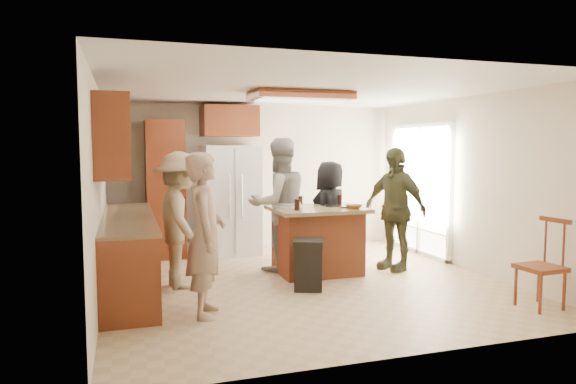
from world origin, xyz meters
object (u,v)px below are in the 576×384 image
object	(u,v)px
trash_bin	(308,264)
spindle_chair	(542,267)
kitchen_island	(317,239)
person_behind_left	(279,205)
person_counter	(180,220)
person_behind_right	(330,213)
refrigerator	(231,200)
person_front_left	(206,235)
person_side_right	(394,209)

from	to	relation	value
trash_bin	spindle_chair	distance (m)	2.65
trash_bin	spindle_chair	size ratio (longest dim) A/B	0.63
kitchen_island	trash_bin	xyz separation A→B (m)	(-0.41, -0.77, -0.16)
person_behind_left	person_counter	xyz separation A→B (m)	(-1.45, -0.49, -0.09)
trash_bin	person_behind_right	bearing A→B (deg)	56.83
person_behind_right	refrigerator	bearing A→B (deg)	-85.91
person_behind_left	kitchen_island	size ratio (longest dim) A/B	1.49
person_front_left	person_behind_left	distance (m)	2.15
kitchen_island	spindle_chair	distance (m)	2.87
person_front_left	person_counter	size ratio (longest dim) A/B	1.00
person_counter	person_behind_left	bearing A→B (deg)	-79.49
person_behind_right	person_side_right	bearing A→B (deg)	100.43
person_counter	spindle_chair	bearing A→B (deg)	-127.41
refrigerator	person_counter	bearing A→B (deg)	-119.21
person_counter	kitchen_island	world-z (taller)	person_counter
person_front_left	trash_bin	distance (m)	1.59
person_counter	kitchen_island	xyz separation A→B (m)	(1.91, 0.16, -0.39)
refrigerator	spindle_chair	size ratio (longest dim) A/B	1.81
person_front_left	person_behind_left	xyz separation A→B (m)	(1.31, 1.69, 0.09)
person_behind_left	person_counter	size ratio (longest dim) A/B	1.11
person_front_left	person_side_right	world-z (taller)	person_side_right
person_counter	trash_bin	bearing A→B (deg)	-120.04
person_front_left	kitchen_island	xyz separation A→B (m)	(1.78, 1.37, -0.39)
person_side_right	person_behind_right	bearing A→B (deg)	-150.03
refrigerator	kitchen_island	bearing A→B (deg)	-61.48
refrigerator	person_front_left	bearing A→B (deg)	-106.18
person_behind_left	person_side_right	distance (m)	1.67
person_side_right	person_counter	world-z (taller)	person_side_right
person_behind_left	person_side_right	size ratio (longest dim) A/B	1.07
person_behind_left	kitchen_island	world-z (taller)	person_behind_left
person_behind_right	trash_bin	xyz separation A→B (m)	(-0.79, -1.20, -0.46)
person_front_left	spindle_chair	bearing A→B (deg)	-92.35
person_behind_left	person_counter	bearing A→B (deg)	7.45
person_behind_right	refrigerator	size ratio (longest dim) A/B	0.87
trash_bin	spindle_chair	bearing A→B (deg)	-33.88
person_behind_right	kitchen_island	xyz separation A→B (m)	(-0.38, -0.44, -0.31)
trash_bin	refrigerator	bearing A→B (deg)	101.39
person_front_left	person_behind_left	size ratio (longest dim) A/B	0.90
person_side_right	spindle_chair	xyz separation A→B (m)	(0.65, -2.10, -0.43)
person_behind_left	trash_bin	bearing A→B (deg)	81.65
person_behind_left	person_behind_right	bearing A→B (deg)	176.40
kitchen_island	person_side_right	bearing A→B (deg)	-7.25
person_front_left	person_counter	world-z (taller)	same
person_side_right	refrigerator	size ratio (longest dim) A/B	0.99
person_behind_right	person_counter	size ratio (longest dim) A/B	0.91
person_behind_right	person_counter	world-z (taller)	person_counter
spindle_chair	trash_bin	bearing A→B (deg)	146.12
person_behind_right	spindle_chair	xyz separation A→B (m)	(1.41, -2.68, -0.33)
person_front_left	trash_bin	xyz separation A→B (m)	(1.36, 0.60, -0.54)
person_behind_left	kitchen_island	bearing A→B (deg)	133.83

